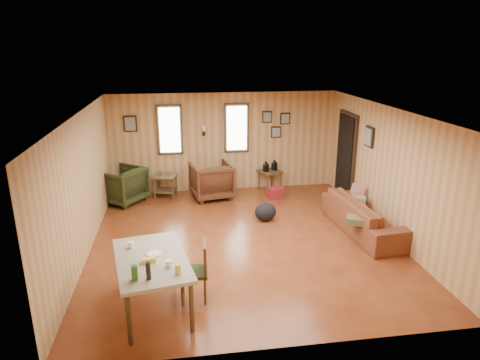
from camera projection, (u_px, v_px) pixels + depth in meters
The scene contains 11 objects.
room at pixel (250, 174), 7.89m from camera, with size 5.54×6.04×2.44m.
sofa at pixel (367, 210), 8.22m from camera, with size 2.24×0.66×0.88m, color brown.
recliner_brown at pixel (212, 179), 10.05m from camera, with size 0.90×0.84×0.93m, color #492616.
recliner_green at pixel (122, 184), 9.75m from camera, with size 0.88×0.82×0.90m, color #262E15.
end_table at pixel (165, 182), 10.11m from camera, with size 0.62×0.58×0.66m.
side_table at pixel (270, 170), 10.53m from camera, with size 0.64×0.64×0.78m.
cooler at pixel (275, 193), 10.12m from camera, with size 0.42×0.34×0.26m.
backpack at pixel (266, 212), 8.79m from camera, with size 0.53×0.47×0.38m.
sofa_pillows at pixel (357, 207), 8.24m from camera, with size 0.94×1.60×0.33m.
dining_table at pixel (152, 263), 5.69m from camera, with size 1.17×1.65×0.99m.
dining_chair at pixel (198, 268), 6.01m from camera, with size 0.42×0.42×0.87m.
Camera 1 is at (-1.13, -7.17, 3.49)m, focal length 32.00 mm.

